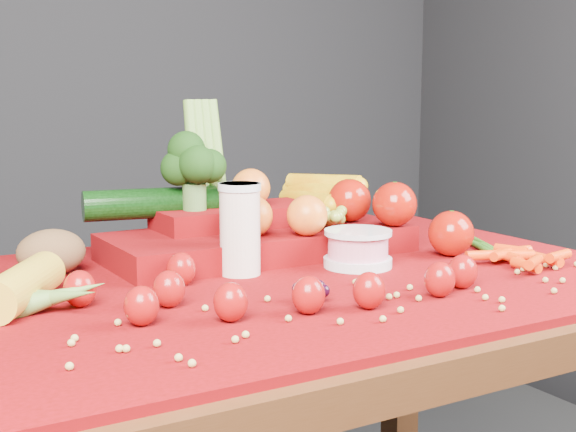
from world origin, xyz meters
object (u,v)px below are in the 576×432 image
table (294,340)px  milk_glass (240,226)px  produce_mound (270,221)px  yogurt_bowl (358,247)px

table → milk_glass: size_ratio=7.77×
milk_glass → produce_mound: bearing=44.5°
table → yogurt_bowl: yogurt_bowl is taller
yogurt_bowl → produce_mound: (-0.07, 0.16, 0.03)m
table → yogurt_bowl: bearing=-4.2°
milk_glass → produce_mound: produce_mound is taller
table → produce_mound: bearing=74.6°
table → milk_glass: bearing=150.8°
table → yogurt_bowl: size_ratio=9.97×
table → milk_glass: milk_glass is taller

